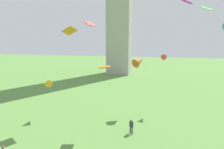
{
  "coord_description": "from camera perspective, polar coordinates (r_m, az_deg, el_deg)",
  "views": [
    {
      "loc": [
        2.49,
        1.93,
        9.9
      ],
      "look_at": [
        -2.01,
        20.52,
        6.54
      ],
      "focal_mm": 31.47,
      "sensor_mm": 36.0,
      "label": 1
    }
  ],
  "objects": [
    {
      "name": "kite_flying_9",
      "position": [
        16.61,
        25.8,
        16.89
      ],
      "size": [
        0.97,
        0.81,
        0.5
      ],
      "rotation": [
        0.0,
        0.0,
        3.35
      ],
      "color": "#4DEF30"
    },
    {
      "name": "kite_flying_5",
      "position": [
        26.48,
        -17.81,
        -2.82
      ],
      "size": [
        1.5,
        1.76,
        1.32
      ],
      "rotation": [
        0.0,
        0.0,
        3.63
      ],
      "color": "gold"
    },
    {
      "name": "kite_flying_7",
      "position": [
        20.58,
        -2.25,
        2.2
      ],
      "size": [
        1.62,
        1.99,
        0.28
      ],
      "rotation": [
        0.0,
        0.0,
        4.99
      ],
      "color": "orange"
    },
    {
      "name": "person_2",
      "position": [
        21.71,
        5.63,
        -14.55
      ],
      "size": [
        0.46,
        0.47,
        1.61
      ],
      "rotation": [
        0.0,
        0.0,
        2.28
      ],
      "color": "#2D3338",
      "rests_on": "ground_plane"
    },
    {
      "name": "kite_flying_8",
      "position": [
        24.18,
        -12.19,
        12.31
      ],
      "size": [
        1.91,
        1.41,
        1.06
      ],
      "rotation": [
        0.0,
        0.0,
        5.98
      ],
      "color": "orange"
    },
    {
      "name": "kite_flying_6",
      "position": [
        21.3,
        20.02,
        19.6
      ],
      "size": [
        1.69,
        1.55,
        0.89
      ],
      "rotation": [
        0.0,
        0.0,
        3.5
      ],
      "color": "#E114A8"
    },
    {
      "name": "kite_flying_2",
      "position": [
        28.19,
        14.84,
        4.42
      ],
      "size": [
        0.91,
        1.43,
        1.27
      ],
      "rotation": [
        0.0,
        0.0,
        3.05
      ],
      "color": "#EA4B24"
    },
    {
      "name": "kite_flying_4",
      "position": [
        22.25,
        -6.38,
        14.47
      ],
      "size": [
        1.17,
        1.51,
        0.59
      ],
      "rotation": [
        0.0,
        0.0,
        4.39
      ],
      "color": "#DF4130"
    },
    {
      "name": "kite_flying_0",
      "position": [
        26.9,
        7.89,
        3.9
      ],
      "size": [
        2.13,
        2.35,
        1.74
      ],
      "rotation": [
        0.0,
        0.0,
        2.56
      ],
      "color": "#B85020"
    }
  ]
}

